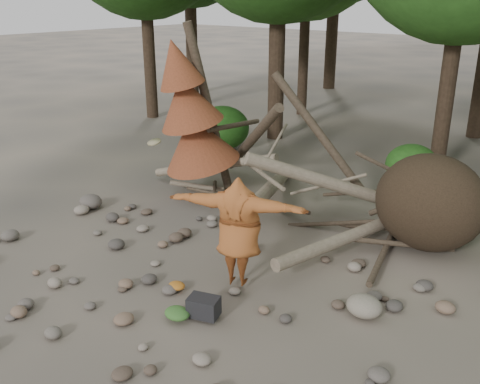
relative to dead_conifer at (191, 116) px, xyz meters
The scene contains 11 objects.
ground 5.05m from the dead_conifer, 47.26° to the right, with size 120.00×120.00×0.00m, color #514C44.
deadfall_pile 5.33m from the dead_conifer, ahead, with size 8.55×5.24×3.30m.
dead_conifer is the anchor object (origin of this frame).
bush_left 4.72m from the dead_conifer, 121.92° to the left, with size 1.80×1.80×1.44m, color #1F4D14.
bush_mid 6.11m from the dead_conifer, 48.52° to the left, with size 1.40×1.40×1.12m, color #29611C.
frisbee_thrower 4.74m from the dead_conifer, 35.81° to the right, with size 2.89×1.53×2.49m.
backpack 5.87m from the dead_conifer, 44.08° to the right, with size 0.49×0.33×0.33m, color black.
cloth_green 5.92m from the dead_conifer, 48.48° to the right, with size 0.44×0.37×0.17m, color #376729.
cloth_orange 5.09m from the dead_conifer, 49.44° to the right, with size 0.32×0.26×0.12m, color #AF671E.
boulder_mid_right 6.58m from the dead_conifer, 19.79° to the right, with size 0.59×0.53×0.35m, color gray.
boulder_mid_left 3.22m from the dead_conifer, 122.14° to the right, with size 0.58×0.52×0.35m, color #5B544D.
Camera 1 is at (6.00, -5.78, 4.94)m, focal length 40.00 mm.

